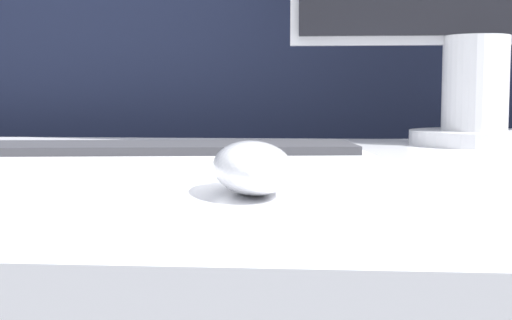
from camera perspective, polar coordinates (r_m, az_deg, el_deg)
partition_panel at (r=1.26m, az=0.22°, el=0.12°), size 5.00×0.03×1.45m
computer_mouse_near at (r=0.52m, az=-0.31°, el=-0.59°), size 0.08×0.13×0.04m
keyboard at (r=0.69m, az=-8.75°, el=0.30°), size 0.44×0.17×0.02m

